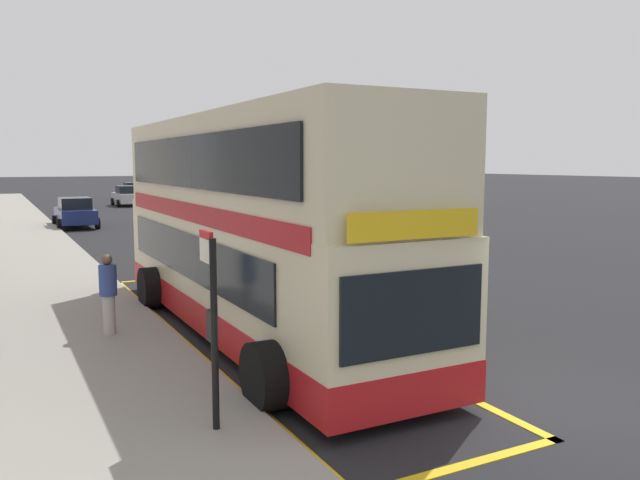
{
  "coord_description": "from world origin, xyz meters",
  "views": [
    {
      "loc": [
        -7.16,
        -6.08,
        3.49
      ],
      "look_at": [
        -1.07,
        5.61,
        1.88
      ],
      "focal_mm": 35.79,
      "sensor_mm": 36.0,
      "label": 1
    }
  ],
  "objects_px": {
    "bus_stop_sign": "(212,312)",
    "parked_car_navy_far": "(75,213)",
    "double_decker_bus": "(251,233)",
    "pedestrian_waiting_near_sign": "(108,291)",
    "parked_car_grey_ahead": "(134,191)",
    "parked_car_silver_distant": "(127,196)"
  },
  "relations": [
    {
      "from": "parked_car_silver_distant",
      "to": "parked_car_navy_far",
      "type": "xyz_separation_m",
      "value": [
        -5.84,
        -16.36,
        0.0
      ]
    },
    {
      "from": "parked_car_silver_distant",
      "to": "parked_car_navy_far",
      "type": "height_order",
      "value": "same"
    },
    {
      "from": "double_decker_bus",
      "to": "parked_car_grey_ahead",
      "type": "xyz_separation_m",
      "value": [
        7.4,
        48.89,
        -1.27
      ]
    },
    {
      "from": "parked_car_silver_distant",
      "to": "pedestrian_waiting_near_sign",
      "type": "relative_size",
      "value": 2.66
    },
    {
      "from": "bus_stop_sign",
      "to": "pedestrian_waiting_near_sign",
      "type": "relative_size",
      "value": 1.59
    },
    {
      "from": "double_decker_bus",
      "to": "parked_car_silver_distant",
      "type": "bearing_deg",
      "value": 82.65
    },
    {
      "from": "parked_car_navy_far",
      "to": "pedestrian_waiting_near_sign",
      "type": "relative_size",
      "value": 2.66
    },
    {
      "from": "parked_car_grey_ahead",
      "to": "parked_car_navy_far",
      "type": "height_order",
      "value": "same"
    },
    {
      "from": "bus_stop_sign",
      "to": "parked_car_silver_distant",
      "type": "xyz_separation_m",
      "value": [
        7.54,
        45.13,
        -0.84
      ]
    },
    {
      "from": "parked_car_navy_far",
      "to": "pedestrian_waiting_near_sign",
      "type": "height_order",
      "value": "pedestrian_waiting_near_sign"
    },
    {
      "from": "bus_stop_sign",
      "to": "parked_car_grey_ahead",
      "type": "xyz_separation_m",
      "value": [
        9.7,
        53.43,
        -0.84
      ]
    },
    {
      "from": "parked_car_silver_distant",
      "to": "pedestrian_waiting_near_sign",
      "type": "xyz_separation_m",
      "value": [
        -7.96,
        -39.9,
        0.19
      ]
    },
    {
      "from": "double_decker_bus",
      "to": "parked_car_navy_far",
      "type": "bearing_deg",
      "value": 91.43
    },
    {
      "from": "parked_car_silver_distant",
      "to": "parked_car_navy_far",
      "type": "distance_m",
      "value": 17.37
    },
    {
      "from": "double_decker_bus",
      "to": "pedestrian_waiting_near_sign",
      "type": "relative_size",
      "value": 7.16
    },
    {
      "from": "bus_stop_sign",
      "to": "parked_car_navy_far",
      "type": "height_order",
      "value": "bus_stop_sign"
    },
    {
      "from": "parked_car_navy_far",
      "to": "pedestrian_waiting_near_sign",
      "type": "distance_m",
      "value": 23.64
    },
    {
      "from": "double_decker_bus",
      "to": "bus_stop_sign",
      "type": "xyz_separation_m",
      "value": [
        -2.3,
        -4.54,
        -0.43
      ]
    },
    {
      "from": "bus_stop_sign",
      "to": "parked_car_navy_far",
      "type": "relative_size",
      "value": 0.59
    },
    {
      "from": "parked_car_silver_distant",
      "to": "parked_car_navy_far",
      "type": "bearing_deg",
      "value": -107.55
    },
    {
      "from": "double_decker_bus",
      "to": "bus_stop_sign",
      "type": "bearing_deg",
      "value": -116.85
    },
    {
      "from": "double_decker_bus",
      "to": "parked_car_silver_distant",
      "type": "relative_size",
      "value": 2.69
    }
  ]
}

